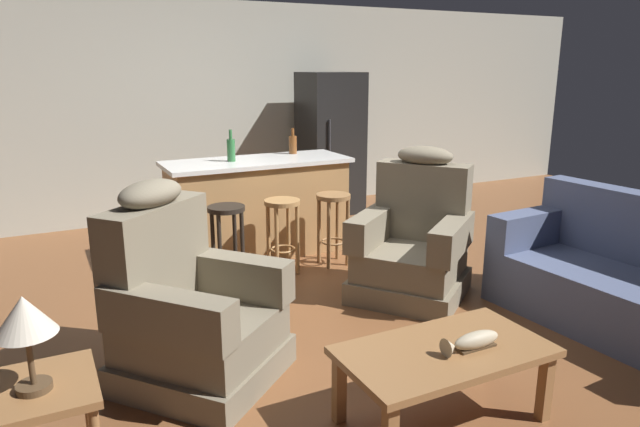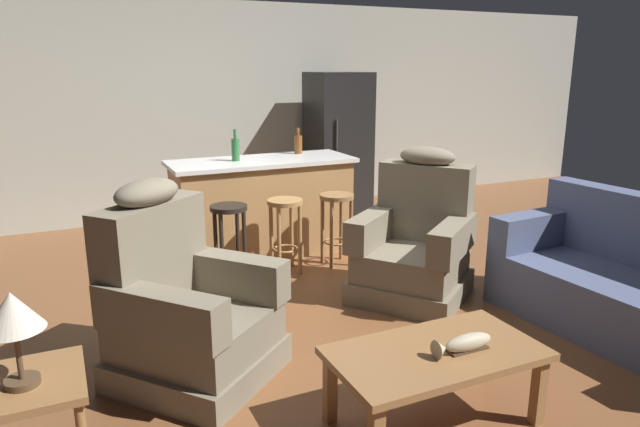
% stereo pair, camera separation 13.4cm
% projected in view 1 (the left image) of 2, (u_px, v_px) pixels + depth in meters
% --- Properties ---
extents(ground_plane, '(12.00, 12.00, 0.00)m').
position_uv_depth(ground_plane, '(319.00, 300.00, 4.62)').
color(ground_plane, brown).
extents(back_wall, '(12.00, 0.05, 2.60)m').
position_uv_depth(back_wall, '(205.00, 111.00, 6.99)').
color(back_wall, '#B2B2A3').
rests_on(back_wall, ground_plane).
extents(coffee_table, '(1.10, 0.60, 0.42)m').
position_uv_depth(coffee_table, '(444.00, 358.00, 2.96)').
color(coffee_table, olive).
rests_on(coffee_table, ground_plane).
extents(fish_figurine, '(0.34, 0.10, 0.10)m').
position_uv_depth(fish_figurine, '(471.00, 342.00, 2.93)').
color(fish_figurine, '#4C3823').
rests_on(fish_figurine, coffee_table).
extents(couch, '(0.96, 1.95, 0.94)m').
position_uv_depth(couch, '(634.00, 285.00, 4.01)').
color(couch, '#4C5675').
rests_on(couch, ground_plane).
extents(recliner_near_lamp, '(1.18, 1.18, 1.20)m').
position_uv_depth(recliner_near_lamp, '(189.00, 311.00, 3.39)').
color(recliner_near_lamp, '#756B56').
rests_on(recliner_near_lamp, ground_plane).
extents(recliner_near_island, '(1.18, 1.18, 1.20)m').
position_uv_depth(recliner_near_island, '(414.00, 244.00, 4.66)').
color(recliner_near_island, '#756B56').
rests_on(recliner_near_island, ground_plane).
extents(end_table, '(0.48, 0.48, 0.56)m').
position_uv_depth(end_table, '(38.00, 407.00, 2.37)').
color(end_table, olive).
rests_on(end_table, ground_plane).
extents(table_lamp, '(0.24, 0.24, 0.41)m').
position_uv_depth(table_lamp, '(25.00, 320.00, 2.24)').
color(table_lamp, '#4C3823').
rests_on(table_lamp, end_table).
extents(kitchen_island, '(1.80, 0.70, 0.95)m').
position_uv_depth(kitchen_island, '(258.00, 207.00, 5.66)').
color(kitchen_island, '#AD7F4C').
rests_on(kitchen_island, ground_plane).
extents(bar_stool_left, '(0.32, 0.32, 0.68)m').
position_uv_depth(bar_stool_left, '(227.00, 230.00, 4.89)').
color(bar_stool_left, black).
rests_on(bar_stool_left, ground_plane).
extents(bar_stool_middle, '(0.32, 0.32, 0.68)m').
position_uv_depth(bar_stool_middle, '(282.00, 222.00, 5.12)').
color(bar_stool_middle, '#A87A47').
rests_on(bar_stool_middle, ground_plane).
extents(bar_stool_right, '(0.32, 0.32, 0.68)m').
position_uv_depth(bar_stool_right, '(333.00, 216.00, 5.34)').
color(bar_stool_right, olive).
rests_on(bar_stool_right, ground_plane).
extents(refrigerator, '(0.70, 0.69, 1.76)m').
position_uv_depth(refrigerator, '(330.00, 143.00, 7.22)').
color(refrigerator, black).
rests_on(refrigerator, ground_plane).
extents(bottle_tall_green, '(0.08, 0.08, 0.30)m').
position_uv_depth(bottle_tall_green, '(231.00, 149.00, 5.42)').
color(bottle_tall_green, '#2D6B38').
rests_on(bottle_tall_green, kitchen_island).
extents(bottle_short_amber, '(0.08, 0.08, 0.26)m').
position_uv_depth(bottle_short_amber, '(293.00, 144.00, 5.90)').
color(bottle_short_amber, brown).
rests_on(bottle_short_amber, kitchen_island).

